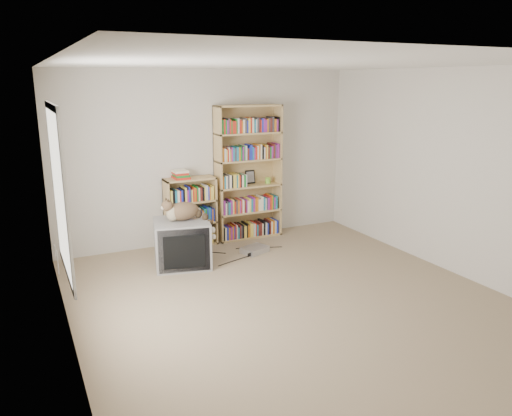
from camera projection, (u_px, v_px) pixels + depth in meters
name	position (u px, v px, depth m)	size (l,w,h in m)	color
floor	(293.00, 302.00, 5.43)	(4.50, 5.00, 0.01)	gray
wall_back	(209.00, 157.00, 7.30)	(4.50, 0.02, 2.50)	beige
wall_front	(508.00, 270.00, 2.94)	(4.50, 0.02, 2.50)	beige
wall_left	(62.00, 215.00, 4.17)	(0.02, 5.00, 2.50)	beige
wall_right	(455.00, 173.00, 6.07)	(0.02, 5.00, 2.50)	beige
ceiling	(297.00, 63.00, 4.81)	(4.50, 5.00, 0.02)	white
window	(60.00, 192.00, 4.31)	(0.02, 1.22, 1.52)	white
crt_tv	(182.00, 243.00, 6.45)	(0.81, 0.76, 0.60)	gray
cat	(187.00, 214.00, 6.38)	(0.64, 0.46, 0.51)	#332015
bookcase_tall	(248.00, 176.00, 7.49)	(1.00, 0.30, 2.00)	tan
bookcase_short	(190.00, 214.00, 7.22)	(0.73, 0.30, 1.00)	tan
book_stack	(181.00, 174.00, 7.02)	(0.22, 0.28, 0.12)	red
green_mug	(268.00, 180.00, 7.63)	(0.08, 0.08, 0.09)	#7EC337
framed_print	(250.00, 177.00, 7.60)	(0.15, 0.01, 0.20)	black
dvd_player	(255.00, 250.00, 6.99)	(0.36, 0.25, 0.08)	#B4B3B8
wall_outlet	(55.00, 250.00, 6.11)	(0.01, 0.08, 0.13)	silver
floor_cables	(247.00, 253.00, 6.96)	(1.20, 0.70, 0.01)	black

